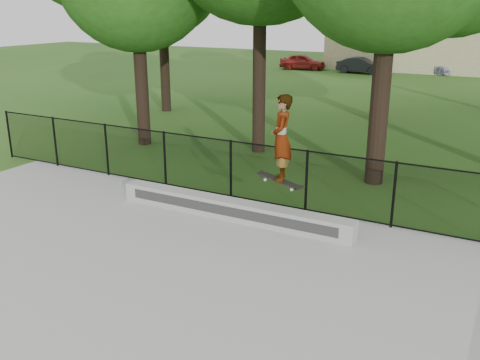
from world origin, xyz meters
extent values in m
plane|color=#245417|center=(0.00, 0.00, 0.00)|extent=(100.00, 100.00, 0.00)
cube|color=#A3A39E|center=(0.00, 0.00, 0.03)|extent=(14.00, 12.00, 0.06)
cube|color=#9B9A96|center=(0.68, 4.70, 0.28)|extent=(5.74, 0.40, 0.44)
imported|color=maroon|center=(-9.22, 33.77, 0.59)|extent=(3.58, 1.84, 1.17)
imported|color=black|center=(-4.62, 33.51, 0.56)|extent=(3.16, 1.34, 1.13)
imported|color=#AFAEC6|center=(-0.24, 35.84, 0.53)|extent=(3.66, 2.40, 1.06)
cube|color=black|center=(1.95, 4.52, 1.21)|extent=(0.83, 0.23, 0.21)
imported|color=silver|center=(1.95, 4.52, 2.12)|extent=(0.63, 0.76, 1.77)
cylinder|color=black|center=(-8.00, 5.90, 0.81)|extent=(0.06, 0.06, 1.50)
cylinder|color=black|center=(-6.00, 5.90, 0.81)|extent=(0.06, 0.06, 1.50)
cylinder|color=black|center=(-4.00, 5.90, 0.81)|extent=(0.06, 0.06, 1.50)
cylinder|color=black|center=(-2.00, 5.90, 0.81)|extent=(0.06, 0.06, 1.50)
cylinder|color=black|center=(0.00, 5.90, 0.81)|extent=(0.06, 0.06, 1.50)
cylinder|color=black|center=(2.00, 5.90, 0.81)|extent=(0.06, 0.06, 1.50)
cylinder|color=black|center=(4.00, 5.90, 0.81)|extent=(0.06, 0.06, 1.50)
cylinder|color=black|center=(0.00, 5.90, 1.53)|extent=(16.00, 0.04, 0.04)
cylinder|color=black|center=(0.00, 5.90, 0.11)|extent=(16.00, 0.04, 0.04)
cube|color=black|center=(0.00, 5.90, 0.81)|extent=(16.00, 0.01, 1.50)
cylinder|color=black|center=(-5.50, 9.50, 2.17)|extent=(0.44, 0.44, 4.33)
cylinder|color=black|center=(-1.50, 10.50, 2.77)|extent=(0.44, 0.44, 5.53)
cylinder|color=black|center=(2.80, 9.00, 2.38)|extent=(0.44, 0.44, 4.77)
cylinder|color=black|center=(-8.50, 15.00, 2.28)|extent=(0.44, 0.44, 4.57)
cylinder|color=black|center=(0.50, 18.00, 2.44)|extent=(0.44, 0.44, 4.88)
cube|color=beige|center=(-2.00, 38.00, 2.00)|extent=(12.00, 6.00, 4.00)
cube|color=#3F3833|center=(-2.00, 38.00, 4.15)|extent=(12.40, 6.40, 0.30)
camera|label=1|loc=(6.18, -5.15, 4.67)|focal=40.00mm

